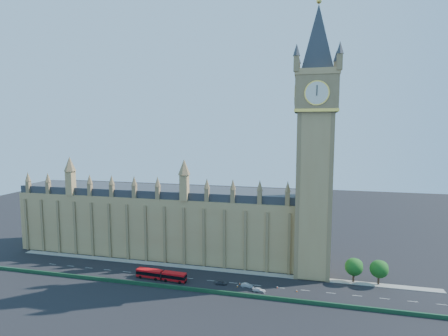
% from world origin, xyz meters
% --- Properties ---
extents(ground, '(400.00, 400.00, 0.00)m').
position_xyz_m(ground, '(0.00, 0.00, 0.00)').
color(ground, black).
rests_on(ground, ground).
extents(palace_westminster, '(120.00, 20.00, 28.00)m').
position_xyz_m(palace_westminster, '(-25.00, 22.00, 13.86)').
color(palace_westminster, '#A88451').
rests_on(palace_westminster, ground).
extents(elizabeth_tower, '(20.59, 20.59, 105.00)m').
position_xyz_m(elizabeth_tower, '(38.00, 13.99, 54.56)').
color(elizabeth_tower, '#A88451').
rests_on(elizabeth_tower, ground).
extents(bridge_parapet, '(160.00, 0.60, 1.20)m').
position_xyz_m(bridge_parapet, '(0.00, -9.00, 0.60)').
color(bridge_parapet, '#1E4C2D').
rests_on(bridge_parapet, ground).
extents(kerb_north, '(160.00, 3.00, 0.16)m').
position_xyz_m(kerb_north, '(0.00, 9.50, 0.08)').
color(kerb_north, gray).
rests_on(kerb_north, ground).
extents(tree_east_near, '(6.00, 6.00, 8.50)m').
position_xyz_m(tree_east_near, '(52.22, 10.08, 5.64)').
color(tree_east_near, '#382619').
rests_on(tree_east_near, ground).
extents(tree_east_far, '(6.00, 6.00, 8.50)m').
position_xyz_m(tree_east_far, '(60.22, 10.08, 5.64)').
color(tree_east_far, '#382619').
rests_on(tree_east_far, ground).
extents(red_bus, '(18.52, 3.97, 3.13)m').
position_xyz_m(red_bus, '(-13.09, -3.28, 1.65)').
color(red_bus, red).
rests_on(red_bus, ground).
extents(car_grey, '(3.93, 1.85, 1.30)m').
position_xyz_m(car_grey, '(8.16, -2.09, 0.65)').
color(car_grey, '#3A3C42').
rests_on(car_grey, ground).
extents(car_silver, '(3.95, 1.60, 1.28)m').
position_xyz_m(car_silver, '(16.99, -2.06, 0.64)').
color(car_silver, '#ABAEB3').
rests_on(car_silver, ground).
extents(car_white, '(4.34, 1.99, 1.23)m').
position_xyz_m(car_white, '(21.43, -4.49, 0.62)').
color(car_white, silver).
rests_on(car_white, ground).
extents(cone_a, '(0.51, 0.51, 0.72)m').
position_xyz_m(cone_a, '(14.00, -2.75, 0.36)').
color(cone_a, black).
rests_on(cone_a, ground).
extents(cone_b, '(0.47, 0.47, 0.69)m').
position_xyz_m(cone_b, '(33.32, -1.59, 0.34)').
color(cone_b, black).
rests_on(cone_b, ground).
extents(cone_c, '(0.55, 0.55, 0.69)m').
position_xyz_m(cone_c, '(26.95, -0.44, 0.34)').
color(cone_c, black).
rests_on(cone_c, ground).
extents(cone_d, '(0.51, 0.51, 0.71)m').
position_xyz_m(cone_d, '(14.34, -0.57, 0.35)').
color(cone_d, black).
rests_on(cone_d, ground).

